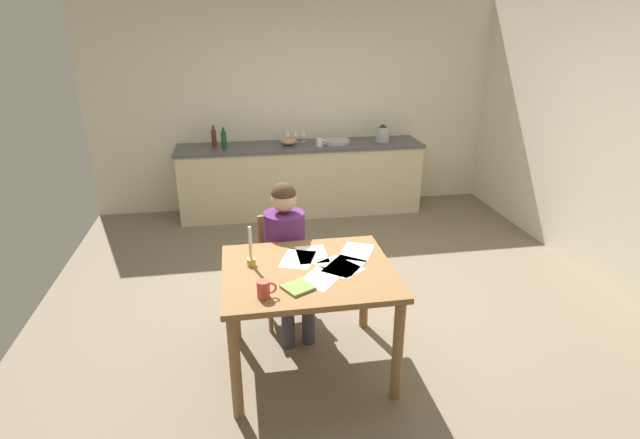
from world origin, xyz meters
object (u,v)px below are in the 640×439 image
dining_table (308,285)px  wine_glass_back_left (287,134)px  coffee_mug (264,289)px  bottle_vinegar (224,140)px  wine_glass_near_sink (304,133)px  chair_at_table (284,262)px  candlestick (251,255)px  stovetop_kettle (383,134)px  sink_unit (336,141)px  person_seated (287,248)px  wine_glass_by_kettle (295,133)px  teacup_on_counter (320,142)px  book_magazine (298,287)px  bottle_oil (214,138)px  mixing_bowl (289,141)px

dining_table → wine_glass_back_left: wine_glass_back_left is taller
coffee_mug → bottle_vinegar: bottle_vinegar is taller
wine_glass_near_sink → chair_at_table: bearing=-101.7°
candlestick → wine_glass_near_sink: (0.80, 3.16, 0.15)m
candlestick → stovetop_kettle: size_ratio=1.30×
sink_unit → bottle_vinegar: (-1.39, -0.10, 0.09)m
dining_table → person_seated: 0.58m
person_seated → sink_unit: person_seated is taller
candlestick → wine_glass_near_sink: bearing=75.8°
coffee_mug → candlestick: 0.44m
wine_glass_by_kettle → teacup_on_counter: (0.26, -0.30, -0.06)m
chair_at_table → candlestick: (-0.27, -0.60, 0.38)m
candlestick → wine_glass_near_sink: size_ratio=1.86×
book_magazine → wine_glass_near_sink: 3.57m
sink_unit → wine_glass_by_kettle: (-0.50, 0.15, 0.09)m
dining_table → bottle_oil: 3.29m
bottle_oil → wine_glass_back_left: bearing=5.6°
sink_unit → bottle_vinegar: bearing=-176.1°
dining_table → stovetop_kettle: bearing=65.5°
chair_at_table → person_seated: 0.25m
bottle_oil → stovetop_kettle: 2.12m
teacup_on_counter → wine_glass_back_left: bearing=140.7°
person_seated → wine_glass_by_kettle: bearing=81.5°
sink_unit → bottle_oil: 1.52m
person_seated → mixing_bowl: person_seated is taller
book_magazine → teacup_on_counter: (0.69, 3.23, 0.16)m
coffee_mug → teacup_on_counter: bearing=74.7°
bottle_vinegar → wine_glass_back_left: bottle_vinegar is taller
bottle_vinegar → wine_glass_by_kettle: (0.89, 0.24, -0.00)m
bottle_vinegar → wine_glass_near_sink: bearing=13.6°
chair_at_table → person_seated: person_seated is taller
bottle_oil → coffee_mug: bearing=-83.8°
wine_glass_back_left → teacup_on_counter: (0.37, -0.30, -0.06)m
chair_at_table → stovetop_kettle: 2.90m
coffee_mug → sink_unit: (1.14, 3.45, 0.09)m
person_seated → stovetop_kettle: person_seated is taller
dining_table → bottle_oil: size_ratio=4.41×
coffee_mug → wine_glass_by_kettle: wine_glass_by_kettle is taller
wine_glass_back_left → sink_unit: bearing=-13.6°
book_magazine → wine_glass_back_left: bearing=56.4°
candlestick → teacup_on_counter: size_ratio=2.41×
dining_table → bottle_oil: bearing=102.2°
chair_at_table → bottle_vinegar: size_ratio=3.28×
book_magazine → stovetop_kettle: 3.71m
dining_table → bottle_vinegar: (-0.57, 3.04, 0.35)m
chair_at_table → stovetop_kettle: (1.53, 2.41, 0.52)m
person_seated → candlestick: bearing=-122.6°
book_magazine → candlestick: bearing=98.0°
wine_glass_back_left → wine_glass_near_sink: bearing=0.0°
sink_unit → dining_table: bearing=-104.7°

